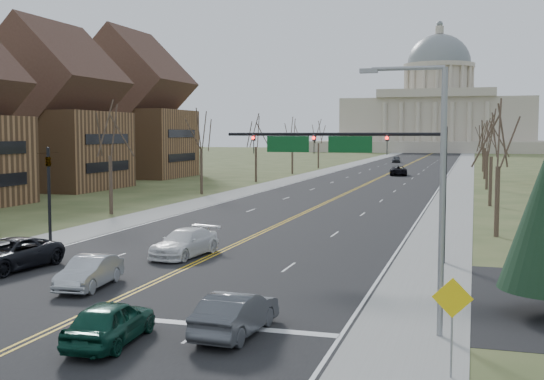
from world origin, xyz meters
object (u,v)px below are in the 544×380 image
Objects in this scene: signal_left at (49,184)px; car_far_nb at (398,170)px; car_sb_outer_lead at (10,254)px; car_nb_inner_lead at (110,322)px; signal_mast at (349,153)px; car_nb_outer_lead at (236,313)px; street_light at (435,182)px; warn_sign at (452,308)px; car_sb_inner_lead at (90,272)px; car_sb_inner_second at (185,243)px; car_far_sb at (396,159)px.

signal_left is 76.86m from car_far_nb.
car_far_nb is (10.34, 83.70, 0.02)m from car_sb_outer_lead.
car_nb_inner_lead is 93.03m from car_far_nb.
signal_mast reaches higher than car_nb_outer_lead.
street_light is 11.61m from car_nb_inner_lead.
warn_sign reaches higher than car_nb_outer_lead.
car_sb_inner_second reaches higher than car_sb_inner_lead.
car_far_sb is (-11.10, 125.29, -4.98)m from signal_mast.
car_sb_inner_second is (-7.71, 13.15, 0.02)m from car_nb_outer_lead.
car_nb_inner_lead is at bearing -32.56° from car_sb_outer_lead.
car_sb_inner_lead is 0.73× the size of car_far_nb.
car_nb_inner_lead is at bearing -158.43° from street_light.
warn_sign is at bearing -79.25° from street_light.
car_nb_outer_lead is at bearing 84.86° from car_far_nb.
car_nb_outer_lead is at bearing -153.04° from car_nb_inner_lead.
car_nb_inner_lead is 14.43m from car_sb_outer_lead.
car_nb_outer_lead is at bearing -89.13° from car_far_sb.
signal_mast is at bearing -88.14° from car_far_sb.
signal_mast is 1.34× the size of street_light.
car_sb_outer_lead is (-11.01, 9.32, 0.06)m from car_nb_inner_lead.
warn_sign is (0.76, -4.02, -3.21)m from street_light.
car_far_nb is (4.36, 86.08, 0.10)m from car_sb_inner_lead.
warn_sign is 93.80m from car_far_nb.
warn_sign reaches higher than car_far_nb.
car_far_sb is at bearing 96.85° from warn_sign.
car_nb_inner_lead is (-9.96, -3.94, -4.49)m from street_light.
warn_sign is 17.29m from car_sb_inner_lead.
signal_left is 23.68m from car_nb_outer_lead.
car_sb_outer_lead reaches higher than car_nb_inner_lead.
car_far_nb reaches higher than car_far_sb.
car_far_sb is at bearing 95.73° from car_sb_outer_lead.
car_far_nb is at bearing -83.74° from car_nb_outer_lead.
street_light is 89.83m from car_far_nb.
street_light is 2.00× the size of car_far_sb.
car_nb_inner_lead is at bearing -104.99° from signal_mast.
signal_mast is 2.02× the size of signal_left.
street_light is 2.13× the size of car_nb_inner_lead.
street_light is at bearing -68.59° from signal_mast.
car_sb_inner_lead is at bearing -13.98° from car_sb_outer_lead.
street_light is 2.04× the size of car_nb_outer_lead.
warn_sign is (25.00, -17.52, -1.70)m from signal_left.
car_nb_inner_lead is at bearing -90.62° from car_far_sb.
warn_sign reaches higher than car_far_sb.
car_sb_inner_second is (0.88, 8.36, 0.05)m from car_sb_inner_lead.
car_nb_inner_lead is 0.73× the size of car_far_nb.
car_nb_outer_lead reaches higher than car_sb_inner_lead.
signal_left is 1.41× the size of car_sb_inner_lead.
car_far_nb is at bearing 94.04° from signal_mast.
warn_sign is 0.63× the size of car_far_sb.
signal_left is at bearing 144.98° from warn_sign.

